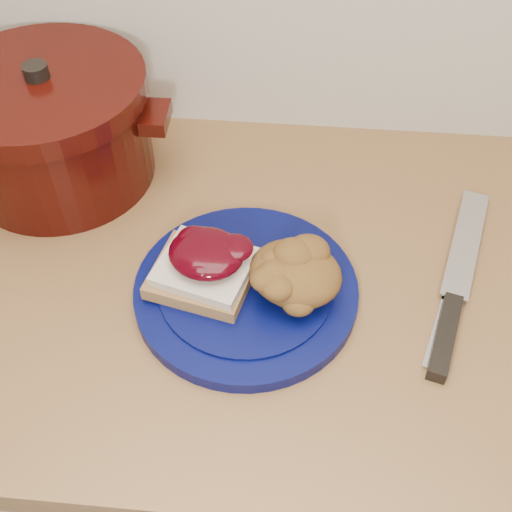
# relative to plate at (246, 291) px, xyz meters

# --- Properties ---
(base_cabinet) EXTENTS (4.00, 0.60, 0.86)m
(base_cabinet) POSITION_rel_plate_xyz_m (0.05, 0.04, -0.48)
(base_cabinet) COLOR beige
(base_cabinet) RESTS_ON floor
(plate) EXTENTS (0.34, 0.34, 0.02)m
(plate) POSITION_rel_plate_xyz_m (0.00, 0.00, 0.00)
(plate) COLOR #040941
(plate) RESTS_ON wood_countertop
(sandwich) EXTENTS (0.13, 0.12, 0.06)m
(sandwich) POSITION_rel_plate_xyz_m (-0.05, 0.00, 0.04)
(sandwich) COLOR olive
(sandwich) RESTS_ON plate
(stuffing_mound) EXTENTS (0.13, 0.12, 0.05)m
(stuffing_mound) POSITION_rel_plate_xyz_m (0.06, -0.00, 0.04)
(stuffing_mound) COLOR brown
(stuffing_mound) RESTS_ON plate
(chef_knife) EXTENTS (0.11, 0.30, 0.02)m
(chef_knife) POSITION_rel_plate_xyz_m (0.24, -0.00, 0.00)
(chef_knife) COLOR black
(chef_knife) RESTS_ON wood_countertop
(butter_knife) EXTENTS (0.07, 0.17, 0.00)m
(butter_knife) POSITION_rel_plate_xyz_m (0.23, -0.00, -0.01)
(butter_knife) COLOR silver
(butter_knife) RESTS_ON wood_countertop
(dutch_oven) EXTENTS (0.32, 0.27, 0.17)m
(dutch_oven) POSITION_rel_plate_xyz_m (-0.28, 0.20, 0.07)
(dutch_oven) COLOR black
(dutch_oven) RESTS_ON wood_countertop
(pepper_grinder) EXTENTS (0.07, 0.07, 0.12)m
(pepper_grinder) POSITION_rel_plate_xyz_m (-0.27, 0.26, 0.05)
(pepper_grinder) COLOR black
(pepper_grinder) RESTS_ON wood_countertop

